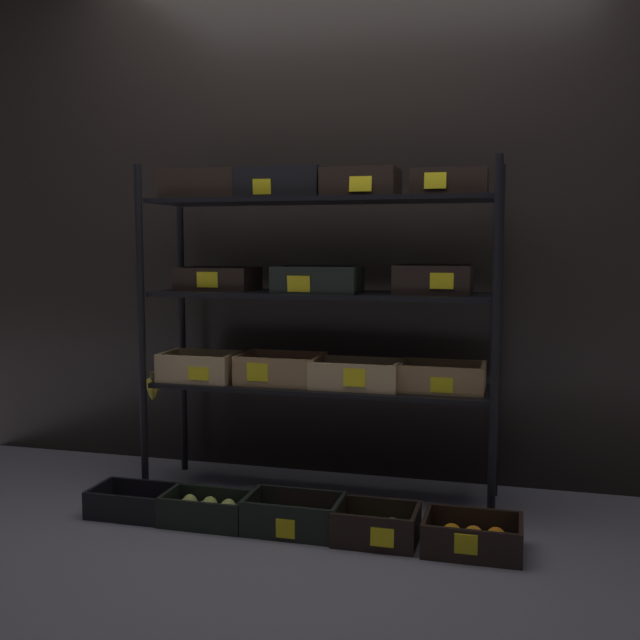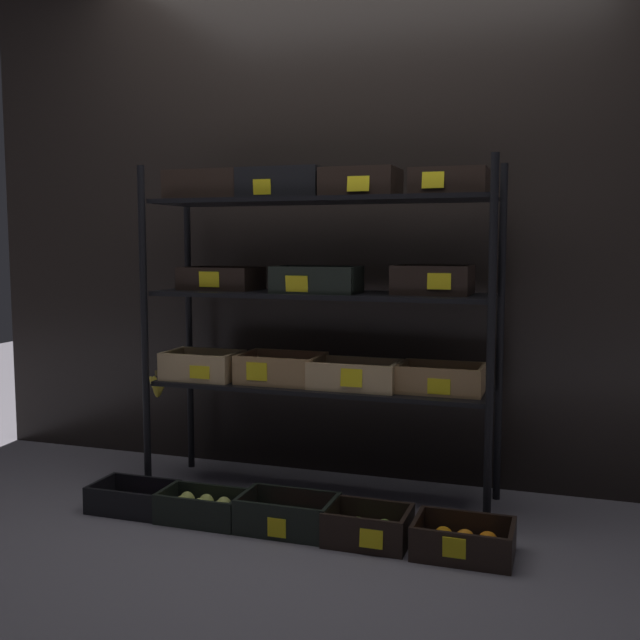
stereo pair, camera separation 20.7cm
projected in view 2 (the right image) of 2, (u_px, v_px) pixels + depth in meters
name	position (u px, v px, depth m)	size (l,w,h in m)	color
ground_plane	(320.00, 495.00, 3.37)	(10.00, 10.00, 0.00)	slate
storefront_wall	(346.00, 219.00, 3.62)	(3.91, 0.12, 2.49)	black
display_rack	(316.00, 291.00, 3.28)	(1.63, 0.44, 1.47)	black
crate_ground_plum	(133.00, 501.00, 3.18)	(0.34, 0.23, 0.12)	black
crate_ground_pear	(203.00, 508.00, 3.05)	(0.35, 0.20, 0.12)	black
crate_ground_apple_red	(288.00, 518.00, 2.95)	(0.38, 0.24, 0.14)	black
crate_ground_apple_green	(368.00, 530.00, 2.83)	(0.31, 0.24, 0.13)	black
crate_ground_orange	(464.00, 543.00, 2.72)	(0.36, 0.25, 0.13)	black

